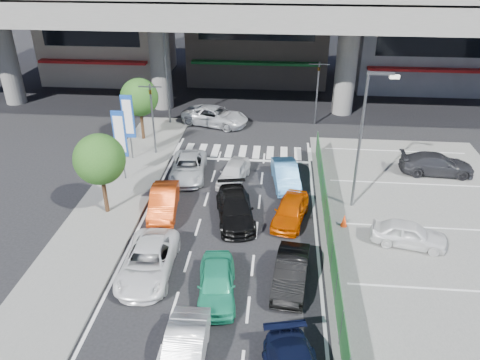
# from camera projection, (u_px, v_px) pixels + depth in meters

# --- Properties ---
(ground) EXTENTS (120.00, 120.00, 0.00)m
(ground) POSITION_uv_depth(u_px,v_px,m) (220.00, 263.00, 22.74)
(ground) COLOR black
(ground) RESTS_ON ground
(parking_lot) EXTENTS (12.00, 28.00, 0.06)m
(parking_lot) POSITION_uv_depth(u_px,v_px,m) (441.00, 251.00, 23.60)
(parking_lot) COLOR #5F5F5C
(parking_lot) RESTS_ON ground
(sidewalk_left) EXTENTS (4.00, 30.00, 0.12)m
(sidewalk_left) POSITION_uv_depth(u_px,v_px,m) (108.00, 212.00, 26.78)
(sidewalk_left) COLOR #5F5F5C
(sidewalk_left) RESTS_ON ground
(fence_run) EXTENTS (0.16, 22.00, 1.80)m
(fence_run) POSITION_uv_depth(u_px,v_px,m) (330.00, 242.00, 22.77)
(fence_run) COLOR #205D28
(fence_run) RESTS_ON ground
(expressway) EXTENTS (64.00, 14.00, 10.75)m
(expressway) POSITION_uv_depth(u_px,v_px,m) (253.00, 7.00, 37.87)
(expressway) COLOR slate
(expressway) RESTS_ON ground
(building_west) EXTENTS (12.00, 10.90, 13.00)m
(building_west) POSITION_uv_depth(u_px,v_px,m) (106.00, 14.00, 48.96)
(building_west) COLOR #ACA08B
(building_west) RESTS_ON ground
(building_center) EXTENTS (14.00, 10.90, 15.00)m
(building_center) POSITION_uv_depth(u_px,v_px,m) (259.00, 4.00, 48.09)
(building_center) COLOR gray
(building_center) RESTS_ON ground
(building_east) EXTENTS (12.00, 10.90, 12.00)m
(building_east) POSITION_uv_depth(u_px,v_px,m) (419.00, 24.00, 46.65)
(building_east) COLOR slate
(building_east) RESTS_ON ground
(traffic_light_left) EXTENTS (1.60, 1.24, 5.20)m
(traffic_light_left) POSITION_uv_depth(u_px,v_px,m) (151.00, 102.00, 31.89)
(traffic_light_left) COLOR #595B60
(traffic_light_left) RESTS_ON ground
(traffic_light_right) EXTENTS (1.60, 1.24, 5.20)m
(traffic_light_right) POSITION_uv_depth(u_px,v_px,m) (318.00, 78.00, 37.09)
(traffic_light_right) COLOR #595B60
(traffic_light_right) RESTS_ON ground
(street_lamp_right) EXTENTS (1.65, 0.22, 8.00)m
(street_lamp_right) POSITION_uv_depth(u_px,v_px,m) (364.00, 131.00, 25.17)
(street_lamp_right) COLOR #595B60
(street_lamp_right) RESTS_ON ground
(street_lamp_left) EXTENTS (1.65, 0.22, 8.00)m
(street_lamp_left) POSITION_uv_depth(u_px,v_px,m) (168.00, 67.00, 36.76)
(street_lamp_left) COLOR #595B60
(street_lamp_left) RESTS_ON ground
(signboard_near) EXTENTS (0.80, 0.14, 4.70)m
(signboard_near) POSITION_uv_depth(u_px,v_px,m) (120.00, 136.00, 28.87)
(signboard_near) COLOR #595B60
(signboard_near) RESTS_ON ground
(signboard_far) EXTENTS (0.80, 0.14, 4.70)m
(signboard_far) POSITION_uv_depth(u_px,v_px,m) (128.00, 119.00, 31.53)
(signboard_far) COLOR #595B60
(signboard_far) RESTS_ON ground
(tree_near) EXTENTS (2.80, 2.80, 4.80)m
(tree_near) POSITION_uv_depth(u_px,v_px,m) (100.00, 160.00, 25.20)
(tree_near) COLOR #382314
(tree_near) RESTS_ON ground
(tree_far) EXTENTS (2.80, 2.80, 4.80)m
(tree_far) POSITION_uv_depth(u_px,v_px,m) (139.00, 97.00, 34.47)
(tree_far) COLOR #382314
(tree_far) RESTS_ON ground
(hatch_white_back_mid) EXTENTS (1.57, 4.22, 1.38)m
(hatch_white_back_mid) POSITION_uv_depth(u_px,v_px,m) (184.00, 352.00, 17.12)
(hatch_white_back_mid) COLOR white
(hatch_white_back_mid) RESTS_ON ground
(sedan_white_mid_left) EXTENTS (2.44, 5.03, 1.38)m
(sedan_white_mid_left) POSITION_uv_depth(u_px,v_px,m) (148.00, 262.00, 21.77)
(sedan_white_mid_left) COLOR white
(sedan_white_mid_left) RESTS_ON ground
(taxi_teal_mid) EXTENTS (2.08, 4.21, 1.38)m
(taxi_teal_mid) POSITION_uv_depth(u_px,v_px,m) (217.00, 283.00, 20.46)
(taxi_teal_mid) COLOR #25A87C
(taxi_teal_mid) RESTS_ON ground
(hatch_black_mid_right) EXTENTS (1.84, 4.18, 1.34)m
(hatch_black_mid_right) POSITION_uv_depth(u_px,v_px,m) (291.00, 273.00, 21.10)
(hatch_black_mid_right) COLOR black
(hatch_black_mid_right) RESTS_ON ground
(taxi_orange_left) EXTENTS (1.96, 4.34, 1.38)m
(taxi_orange_left) POSITION_uv_depth(u_px,v_px,m) (164.00, 202.00, 26.54)
(taxi_orange_left) COLOR #C13A0D
(taxi_orange_left) RESTS_ON ground
(sedan_black_mid) EXTENTS (2.84, 5.05, 1.38)m
(sedan_black_mid) POSITION_uv_depth(u_px,v_px,m) (235.00, 209.00, 25.87)
(sedan_black_mid) COLOR black
(sedan_black_mid) RESTS_ON ground
(taxi_orange_right) EXTENTS (2.41, 4.18, 1.34)m
(taxi_orange_right) POSITION_uv_depth(u_px,v_px,m) (290.00, 210.00, 25.76)
(taxi_orange_right) COLOR #BC4000
(taxi_orange_right) RESTS_ON ground
(wagon_silver_front_left) EXTENTS (2.58, 4.88, 1.31)m
(wagon_silver_front_left) POSITION_uv_depth(u_px,v_px,m) (188.00, 167.00, 30.44)
(wagon_silver_front_left) COLOR #B4B9BD
(wagon_silver_front_left) RESTS_ON ground
(sedan_white_front_mid) EXTENTS (2.19, 4.00, 1.29)m
(sedan_white_front_mid) POSITION_uv_depth(u_px,v_px,m) (233.00, 172.00, 29.83)
(sedan_white_front_mid) COLOR silver
(sedan_white_front_mid) RESTS_ON ground
(kei_truck_front_right) EXTENTS (2.03, 4.35, 1.38)m
(kei_truck_front_right) POSITION_uv_depth(u_px,v_px,m) (286.00, 175.00, 29.43)
(kei_truck_front_right) COLOR #498FCB
(kei_truck_front_right) RESTS_ON ground
(crossing_wagon_silver) EXTENTS (5.96, 4.05, 1.52)m
(crossing_wagon_silver) POSITION_uv_depth(u_px,v_px,m) (215.00, 116.00, 38.47)
(crossing_wagon_silver) COLOR silver
(crossing_wagon_silver) RESTS_ON ground
(parked_sedan_white) EXTENTS (4.02, 2.29, 1.29)m
(parked_sedan_white) POSITION_uv_depth(u_px,v_px,m) (409.00, 234.00, 23.72)
(parked_sedan_white) COLOR white
(parked_sedan_white) RESTS_ON parking_lot
(parked_sedan_dgrey) EXTENTS (4.76, 2.07, 1.36)m
(parked_sedan_dgrey) POSITION_uv_depth(u_px,v_px,m) (437.00, 164.00, 30.67)
(parked_sedan_dgrey) COLOR #29292D
(parked_sedan_dgrey) RESTS_ON parking_lot
(traffic_cone) EXTENTS (0.45, 0.45, 0.71)m
(traffic_cone) POSITION_uv_depth(u_px,v_px,m) (344.00, 220.00, 25.34)
(traffic_cone) COLOR #FF3E0E
(traffic_cone) RESTS_ON parking_lot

